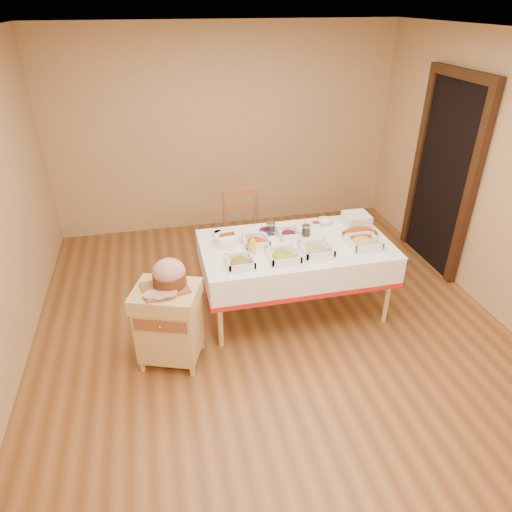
# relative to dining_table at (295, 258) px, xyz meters

# --- Properties ---
(room_shell) EXTENTS (5.00, 5.00, 5.00)m
(room_shell) POSITION_rel_dining_table_xyz_m (-0.30, -0.30, 0.70)
(room_shell) COLOR brown
(room_shell) RESTS_ON ground
(doorway) EXTENTS (0.09, 1.10, 2.20)m
(doorway) POSITION_rel_dining_table_xyz_m (1.90, 0.60, 0.51)
(doorway) COLOR black
(doorway) RESTS_ON ground
(dining_table) EXTENTS (1.82, 1.02, 0.76)m
(dining_table) POSITION_rel_dining_table_xyz_m (0.00, 0.00, 0.00)
(dining_table) COLOR #D4B774
(dining_table) RESTS_ON ground
(butcher_cart) EXTENTS (0.65, 0.59, 0.75)m
(butcher_cart) POSITION_rel_dining_table_xyz_m (-1.27, -0.50, -0.17)
(butcher_cart) COLOR #D4B774
(butcher_cart) RESTS_ON ground
(dining_chair) EXTENTS (0.43, 0.41, 0.95)m
(dining_chair) POSITION_rel_dining_table_xyz_m (-0.34, 0.90, -0.11)
(dining_chair) COLOR #985631
(dining_chair) RESTS_ON ground
(ham_on_board) EXTENTS (0.38, 0.37, 0.25)m
(ham_on_board) POSITION_rel_dining_table_xyz_m (-1.23, -0.47, 0.26)
(ham_on_board) COLOR #985631
(ham_on_board) RESTS_ON butcher_cart
(serving_dish_a) EXTENTS (0.24, 0.24, 0.10)m
(serving_dish_a) POSITION_rel_dining_table_xyz_m (-0.60, -0.28, 0.19)
(serving_dish_a) COLOR white
(serving_dish_a) RESTS_ON dining_table
(serving_dish_b) EXTENTS (0.28, 0.28, 0.11)m
(serving_dish_b) POSITION_rel_dining_table_xyz_m (-0.20, -0.26, 0.20)
(serving_dish_b) COLOR white
(serving_dish_b) RESTS_ON dining_table
(serving_dish_c) EXTENTS (0.27, 0.27, 0.11)m
(serving_dish_c) POSITION_rel_dining_table_xyz_m (0.13, -0.23, 0.20)
(serving_dish_c) COLOR white
(serving_dish_c) RESTS_ON dining_table
(serving_dish_d) EXTENTS (0.29, 0.29, 0.11)m
(serving_dish_d) POSITION_rel_dining_table_xyz_m (0.61, -0.18, 0.20)
(serving_dish_d) COLOR white
(serving_dish_d) RESTS_ON dining_table
(serving_dish_e) EXTENTS (0.25, 0.24, 0.11)m
(serving_dish_e) POSITION_rel_dining_table_xyz_m (-0.38, 0.06, 0.20)
(serving_dish_e) COLOR white
(serving_dish_e) RESTS_ON dining_table
(serving_dish_f) EXTENTS (0.22, 0.21, 0.10)m
(serving_dish_f) POSITION_rel_dining_table_xyz_m (-0.03, 0.15, 0.19)
(serving_dish_f) COLOR white
(serving_dish_f) RESTS_ON dining_table
(small_bowl_left) EXTENTS (0.11, 0.11, 0.05)m
(small_bowl_left) POSITION_rel_dining_table_xyz_m (-0.70, 0.32, 0.19)
(small_bowl_left) COLOR white
(small_bowl_left) RESTS_ON dining_table
(small_bowl_mid) EXTENTS (0.12, 0.12, 0.05)m
(small_bowl_mid) POSITION_rel_dining_table_xyz_m (-0.24, 0.27, 0.19)
(small_bowl_mid) COLOR navy
(small_bowl_mid) RESTS_ON dining_table
(small_bowl_right) EXTENTS (0.11, 0.11, 0.05)m
(small_bowl_right) POSITION_rel_dining_table_xyz_m (0.31, 0.30, 0.19)
(small_bowl_right) COLOR white
(small_bowl_right) RESTS_ON dining_table
(bowl_white_imported) EXTENTS (0.19, 0.19, 0.04)m
(bowl_white_imported) POSITION_rel_dining_table_xyz_m (-0.13, 0.27, 0.18)
(bowl_white_imported) COLOR white
(bowl_white_imported) RESTS_ON dining_table
(bowl_small_imported) EXTENTS (0.18, 0.18, 0.05)m
(bowl_small_imported) POSITION_rel_dining_table_xyz_m (0.43, 0.36, 0.19)
(bowl_small_imported) COLOR white
(bowl_small_imported) RESTS_ON dining_table
(preserve_jar_left) EXTENTS (0.10, 0.10, 0.12)m
(preserve_jar_left) POSITION_rel_dining_table_xyz_m (-0.18, 0.25, 0.22)
(preserve_jar_left) COLOR silver
(preserve_jar_left) RESTS_ON dining_table
(preserve_jar_right) EXTENTS (0.09, 0.09, 0.11)m
(preserve_jar_right) POSITION_rel_dining_table_xyz_m (0.15, 0.14, 0.21)
(preserve_jar_right) COLOR silver
(preserve_jar_right) RESTS_ON dining_table
(mustard_bottle) EXTENTS (0.06, 0.06, 0.17)m
(mustard_bottle) POSITION_rel_dining_table_xyz_m (-0.45, -0.10, 0.24)
(mustard_bottle) COLOR yellow
(mustard_bottle) RESTS_ON dining_table
(bread_basket) EXTENTS (0.24, 0.24, 0.11)m
(bread_basket) POSITION_rel_dining_table_xyz_m (-0.64, 0.14, 0.21)
(bread_basket) COLOR white
(bread_basket) RESTS_ON dining_table
(plate_stack) EXTENTS (0.25, 0.25, 0.12)m
(plate_stack) POSITION_rel_dining_table_xyz_m (0.73, 0.26, 0.22)
(plate_stack) COLOR white
(plate_stack) RESTS_ON dining_table
(brass_platter) EXTENTS (0.37, 0.26, 0.05)m
(brass_platter) POSITION_rel_dining_table_xyz_m (0.66, 0.01, 0.18)
(brass_platter) COLOR gold
(brass_platter) RESTS_ON dining_table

